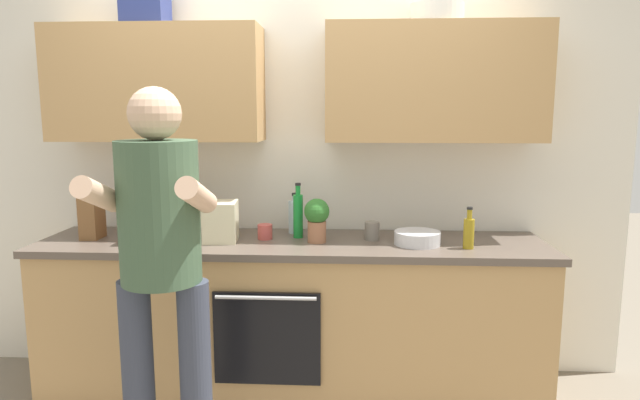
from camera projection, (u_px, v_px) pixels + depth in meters
ground_plane at (293, 390)px, 3.23m from camera, size 12.00×12.00×0.00m
back_wall_unit at (295, 131)px, 3.26m from camera, size 4.00×0.38×2.50m
counter at (292, 317)px, 3.16m from camera, size 2.84×0.67×0.90m
person_standing at (161, 254)px, 2.34m from camera, size 0.49×0.45×1.72m
bottle_oil at (469, 232)px, 2.90m from camera, size 0.06×0.06×0.22m
bottle_syrup at (194, 220)px, 3.26m from camera, size 0.05×0.05×0.22m
bottle_water at (295, 216)px, 3.28m from camera, size 0.08×0.08×0.24m
bottle_hotsauce at (138, 210)px, 3.21m from camera, size 0.05×0.05×0.35m
bottle_soda at (298, 214)px, 3.15m from camera, size 0.06×0.06×0.32m
cup_ceramic at (265, 232)px, 3.12m from camera, size 0.08×0.08×0.08m
cup_stoneware at (372, 231)px, 3.10m from camera, size 0.08×0.08×0.10m
mixing_bowl at (417, 238)px, 3.00m from camera, size 0.25×0.25×0.07m
knife_block at (91, 217)px, 3.13m from camera, size 0.10×0.14×0.31m
potted_herb at (317, 218)px, 3.04m from camera, size 0.14×0.14×0.24m
grocery_bag_rice at (221, 221)px, 3.07m from camera, size 0.20×0.23×0.22m
grocery_bag_bread at (152, 225)px, 3.04m from camera, size 0.24×0.20×0.19m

